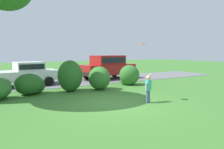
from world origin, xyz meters
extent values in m
plane|color=#3D752D|center=(0.00, 0.00, 0.00)|extent=(80.00, 80.00, 0.00)
cube|color=slate|center=(0.00, 7.40, 0.01)|extent=(28.00, 4.40, 0.02)
ellipsoid|color=#33702B|center=(-4.19, 3.76, 0.36)|extent=(0.79, 0.79, 0.71)
ellipsoid|color=#286023|center=(-2.86, 4.04, 0.55)|extent=(1.44, 1.27, 1.11)
ellipsoid|color=#286023|center=(-2.48, 4.23, 0.44)|extent=(0.99, 0.99, 0.89)
ellipsoid|color=#286023|center=(-0.67, 3.92, 0.87)|extent=(1.38, 1.42, 1.75)
ellipsoid|color=#286023|center=(-0.69, 3.89, 0.49)|extent=(1.09, 1.09, 0.98)
ellipsoid|color=#33702B|center=(1.00, 3.56, 0.68)|extent=(1.25, 1.40, 1.36)
ellipsoid|color=#33702B|center=(3.55, 4.10, 0.67)|extent=(1.38, 1.23, 1.34)
ellipsoid|color=#33702B|center=(3.33, 4.28, 0.31)|extent=(0.69, 0.69, 0.62)
cube|color=white|center=(-2.58, 7.26, 0.68)|extent=(4.35, 2.22, 0.64)
cube|color=white|center=(-2.27, 7.29, 1.28)|extent=(1.82, 1.77, 0.56)
cube|color=black|center=(-2.27, 7.29, 1.28)|extent=(1.69, 1.77, 0.34)
cylinder|color=black|center=(-3.79, 6.21, 0.30)|extent=(0.62, 0.27, 0.60)
cylinder|color=black|center=(-3.97, 8.08, 0.30)|extent=(0.62, 0.27, 0.60)
cylinder|color=black|center=(-1.20, 6.45, 0.30)|extent=(0.62, 0.27, 0.60)
cylinder|color=black|center=(-1.37, 8.32, 0.30)|extent=(0.62, 0.27, 0.60)
cube|color=black|center=(-0.45, 7.46, 0.52)|extent=(0.28, 1.75, 0.20)
cube|color=maroon|center=(3.83, 7.50, 0.80)|extent=(4.69, 2.39, 0.80)
cube|color=maroon|center=(3.83, 7.50, 1.56)|extent=(2.66, 1.92, 0.72)
cube|color=black|center=(3.83, 7.50, 1.56)|extent=(2.46, 1.91, 0.43)
cylinder|color=black|center=(2.56, 6.40, 0.34)|extent=(0.70, 0.30, 0.68)
cylinder|color=black|center=(2.33, 8.26, 0.34)|extent=(0.70, 0.30, 0.68)
cylinder|color=black|center=(5.33, 6.75, 0.34)|extent=(0.70, 0.30, 0.68)
cylinder|color=black|center=(5.10, 8.61, 0.34)|extent=(0.70, 0.30, 0.68)
cube|color=black|center=(1.56, 7.22, 0.60)|extent=(0.34, 1.75, 0.20)
cube|color=black|center=(6.10, 7.79, 0.60)|extent=(0.34, 1.75, 0.20)
cylinder|color=#4C608C|center=(1.21, -0.52, 0.28)|extent=(0.10, 0.10, 0.55)
cylinder|color=#4C608C|center=(1.35, -0.47, 0.28)|extent=(0.10, 0.10, 0.55)
cube|color=#33B2B2|center=(1.28, -0.49, 0.77)|extent=(0.30, 0.24, 0.44)
sphere|color=tan|center=(1.28, -0.49, 1.11)|extent=(0.20, 0.20, 0.20)
cylinder|color=tan|center=(1.41, -0.39, 1.09)|extent=(0.15, 0.28, 0.39)
cylinder|color=tan|center=(1.13, -0.55, 0.72)|extent=(0.07, 0.07, 0.36)
cylinder|color=orange|center=(1.22, -0.11, 2.54)|extent=(0.29, 0.28, 0.17)
cylinder|color=red|center=(1.22, -0.11, 2.54)|extent=(0.16, 0.16, 0.11)
camera|label=1|loc=(-4.83, -7.66, 2.24)|focal=34.70mm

